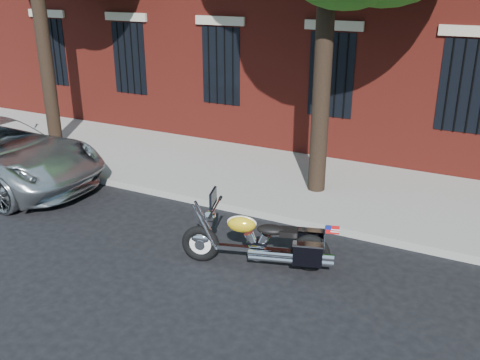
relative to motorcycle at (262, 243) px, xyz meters
The scene contains 4 objects.
ground 0.92m from the motorcycle, 154.57° to the left, with size 120.00×120.00×0.00m, color black.
curb 1.92m from the motorcycle, 113.12° to the left, with size 40.00×0.16×0.15m, color gray.
sidewalk 3.70m from the motorcycle, 101.57° to the left, with size 40.00×3.60×0.15m, color gray.
motorcycle is the anchor object (origin of this frame).
Camera 1 is at (3.90, -7.28, 4.43)m, focal length 40.00 mm.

